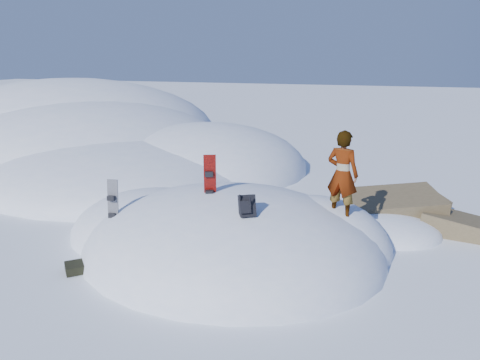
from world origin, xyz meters
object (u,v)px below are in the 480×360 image
(snowboard_dark, at_px, (113,208))
(backpack, at_px, (247,206))
(snowboard_red, at_px, (210,185))
(person, at_px, (342,174))

(snowboard_dark, height_order, backpack, backpack)
(snowboard_red, distance_m, backpack, 1.42)
(backpack, bearing_deg, person, 10.80)
(snowboard_red, xyz_separation_m, snowboard_dark, (-2.10, -0.64, -0.54))
(snowboard_dark, bearing_deg, backpack, -8.46)
(backpack, distance_m, person, 2.31)
(snowboard_red, relative_size, person, 0.75)
(snowboard_dark, bearing_deg, snowboard_red, 12.71)
(snowboard_red, height_order, person, person)
(backpack, height_order, person, person)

